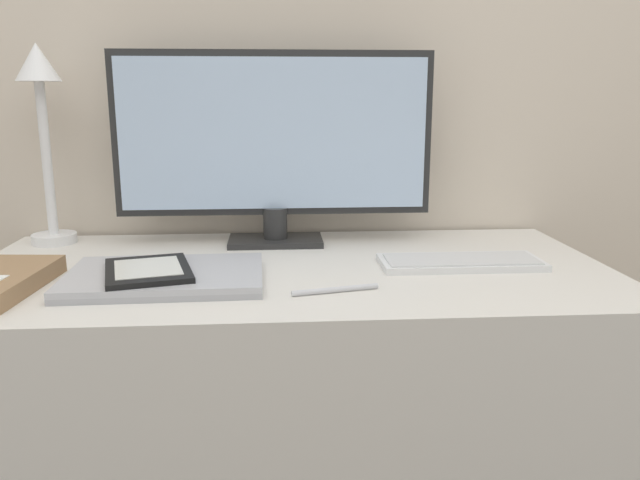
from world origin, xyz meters
name	(u,v)px	position (x,y,z in m)	size (l,w,h in m)	color
wall_back	(284,30)	(0.00, 0.58, 1.20)	(3.60, 0.05, 2.40)	beige
desk	(292,453)	(0.00, 0.25, 0.38)	(1.15, 0.58, 0.76)	silver
monitor	(274,142)	(-0.03, 0.44, 0.97)	(0.64, 0.11, 0.39)	#262626
keyboard	(461,262)	(0.31, 0.23, 0.77)	(0.29, 0.11, 0.01)	silver
laptop	(166,276)	(-0.21, 0.17, 0.77)	(0.32, 0.23, 0.02)	#A3A3A8
ereader	(148,270)	(-0.23, 0.16, 0.78)	(0.17, 0.20, 0.01)	black
desk_lamp	(42,111)	(-0.49, 0.47, 1.03)	(0.09, 0.09, 0.40)	white
pen	(335,290)	(0.07, 0.09, 0.76)	(0.14, 0.04, 0.01)	silver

